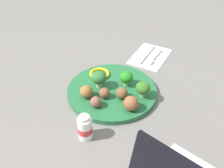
# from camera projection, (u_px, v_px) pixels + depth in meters

# --- Properties ---
(ground_plane) EXTENTS (4.00, 4.00, 0.00)m
(ground_plane) POSITION_uv_depth(u_px,v_px,m) (112.00, 93.00, 0.82)
(ground_plane) COLOR slate
(plate) EXTENTS (0.28, 0.28, 0.02)m
(plate) POSITION_uv_depth(u_px,v_px,m) (112.00, 91.00, 0.82)
(plate) COLOR #236638
(plate) RESTS_ON ground_plane
(broccoli_floret_back_right) EXTENTS (0.05, 0.05, 0.06)m
(broccoli_floret_back_right) POSITION_uv_depth(u_px,v_px,m) (99.00, 78.00, 0.80)
(broccoli_floret_back_right) COLOR #A9BE82
(broccoli_floret_back_right) RESTS_ON plate
(broccoli_floret_front_right) EXTENTS (0.04, 0.04, 0.05)m
(broccoli_floret_front_right) POSITION_uv_depth(u_px,v_px,m) (143.00, 88.00, 0.76)
(broccoli_floret_front_right) COLOR #95C375
(broccoli_floret_front_right) RESTS_ON plate
(broccoli_floret_mid_right) EXTENTS (0.04, 0.04, 0.05)m
(broccoli_floret_mid_right) POSITION_uv_depth(u_px,v_px,m) (126.00, 77.00, 0.81)
(broccoli_floret_mid_right) COLOR #8EC377
(broccoli_floret_mid_right) RESTS_ON plate
(meatball_far_rim) EXTENTS (0.03, 0.03, 0.03)m
(meatball_far_rim) POSITION_uv_depth(u_px,v_px,m) (95.00, 102.00, 0.74)
(meatball_far_rim) COLOR brown
(meatball_far_rim) RESTS_ON plate
(meatball_front_left) EXTENTS (0.04, 0.04, 0.04)m
(meatball_front_left) POSITION_uv_depth(u_px,v_px,m) (122.00, 93.00, 0.77)
(meatball_front_left) COLOR brown
(meatball_front_left) RESTS_ON plate
(meatball_back_left) EXTENTS (0.03, 0.03, 0.03)m
(meatball_back_left) POSITION_uv_depth(u_px,v_px,m) (104.00, 93.00, 0.77)
(meatball_back_left) COLOR brown
(meatball_back_left) RESTS_ON plate
(meatball_front_right) EXTENTS (0.04, 0.04, 0.04)m
(meatball_front_right) POSITION_uv_depth(u_px,v_px,m) (86.00, 92.00, 0.77)
(meatball_front_right) COLOR brown
(meatball_front_right) RESTS_ON plate
(meatball_center) EXTENTS (0.04, 0.04, 0.04)m
(meatball_center) POSITION_uv_depth(u_px,v_px,m) (131.00, 103.00, 0.73)
(meatball_center) COLOR brown
(meatball_center) RESTS_ON plate
(pepper_ring_mid_left) EXTENTS (0.09, 0.09, 0.01)m
(pepper_ring_mid_left) POSITION_uv_depth(u_px,v_px,m) (100.00, 74.00, 0.87)
(pepper_ring_mid_left) COLOR yellow
(pepper_ring_mid_left) RESTS_ON plate
(napkin) EXTENTS (0.17, 0.13, 0.01)m
(napkin) POSITION_uv_depth(u_px,v_px,m) (150.00, 56.00, 0.99)
(napkin) COLOR white
(napkin) RESTS_ON ground_plane
(fork) EXTENTS (0.12, 0.02, 0.01)m
(fork) POSITION_uv_depth(u_px,v_px,m) (154.00, 57.00, 0.97)
(fork) COLOR silver
(fork) RESTS_ON napkin
(knife) EXTENTS (0.15, 0.02, 0.01)m
(knife) POSITION_uv_depth(u_px,v_px,m) (145.00, 55.00, 0.99)
(knife) COLOR silver
(knife) RESTS_ON napkin
(yogurt_bottle) EXTENTS (0.04, 0.04, 0.07)m
(yogurt_bottle) POSITION_uv_depth(u_px,v_px,m) (85.00, 128.00, 0.66)
(yogurt_bottle) COLOR white
(yogurt_bottle) RESTS_ON ground_plane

